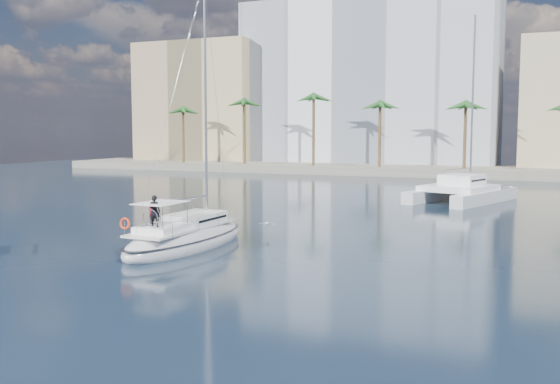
% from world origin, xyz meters
% --- Properties ---
extents(ground, '(160.00, 160.00, 0.00)m').
position_xyz_m(ground, '(0.00, 0.00, 0.00)').
color(ground, black).
rests_on(ground, ground).
extents(quay, '(120.00, 14.00, 1.20)m').
position_xyz_m(quay, '(0.00, 61.00, 0.60)').
color(quay, gray).
rests_on(quay, ground).
extents(building_modern, '(42.00, 16.00, 28.00)m').
position_xyz_m(building_modern, '(-12.00, 73.00, 14.00)').
color(building_modern, white).
rests_on(building_modern, ground).
extents(building_tan_left, '(22.00, 14.00, 22.00)m').
position_xyz_m(building_tan_left, '(-42.00, 69.00, 11.00)').
color(building_tan_left, tan).
rests_on(building_tan_left, ground).
extents(palm_left, '(3.60, 3.60, 12.30)m').
position_xyz_m(palm_left, '(-34.00, 57.00, 10.28)').
color(palm_left, brown).
rests_on(palm_left, ground).
extents(palm_centre, '(3.60, 3.60, 12.30)m').
position_xyz_m(palm_centre, '(0.00, 57.00, 10.28)').
color(palm_centre, brown).
rests_on(palm_centre, ground).
extents(main_sloop, '(3.86, 10.92, 16.03)m').
position_xyz_m(main_sloop, '(-3.36, -2.03, 0.51)').
color(main_sloop, silver).
rests_on(main_sloop, ground).
extents(catamaran, '(9.38, 12.99, 17.12)m').
position_xyz_m(catamaran, '(8.37, 27.14, 1.14)').
color(catamaran, silver).
rests_on(catamaran, ground).
extents(seagull, '(1.12, 0.48, 0.21)m').
position_xyz_m(seagull, '(-0.85, 3.67, 0.69)').
color(seagull, silver).
rests_on(seagull, ground).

